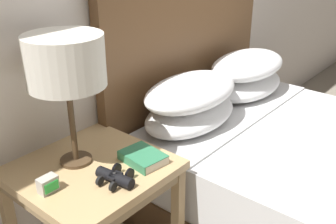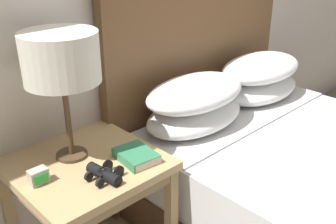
{
  "view_description": "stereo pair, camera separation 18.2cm",
  "coord_description": "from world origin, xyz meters",
  "px_view_note": "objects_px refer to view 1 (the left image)",
  "views": [
    {
      "loc": [
        -1.54,
        -0.43,
        1.44
      ],
      "look_at": [
        -0.26,
        0.63,
        0.69
      ],
      "focal_mm": 42.0,
      "sensor_mm": 36.0,
      "label": 1
    },
    {
      "loc": [
        -1.41,
        -0.57,
        1.44
      ],
      "look_at": [
        -0.26,
        0.63,
        0.69
      ],
      "focal_mm": 42.0,
      "sensor_mm": 36.0,
      "label": 2
    }
  ],
  "objects_px": {
    "bed": "(313,172)",
    "book_on_nightstand": "(143,158)",
    "nightstand": "(92,181)",
    "table_lamp": "(65,63)",
    "alarm_clock": "(48,184)",
    "binoculars_pair": "(115,177)"
  },
  "relations": [
    {
      "from": "nightstand",
      "to": "alarm_clock",
      "type": "bearing_deg",
      "value": -173.96
    },
    {
      "from": "nightstand",
      "to": "bed",
      "type": "height_order",
      "value": "bed"
    },
    {
      "from": "bed",
      "to": "book_on_nightstand",
      "type": "xyz_separation_m",
      "value": [
        -0.81,
        0.44,
        0.29
      ]
    },
    {
      "from": "binoculars_pair",
      "to": "alarm_clock",
      "type": "distance_m",
      "value": 0.24
    },
    {
      "from": "alarm_clock",
      "to": "table_lamp",
      "type": "bearing_deg",
      "value": 24.68
    },
    {
      "from": "table_lamp",
      "to": "nightstand",
      "type": "bearing_deg",
      "value": -76.14
    },
    {
      "from": "bed",
      "to": "table_lamp",
      "type": "height_order",
      "value": "bed"
    },
    {
      "from": "table_lamp",
      "to": "binoculars_pair",
      "type": "height_order",
      "value": "table_lamp"
    },
    {
      "from": "table_lamp",
      "to": "alarm_clock",
      "type": "distance_m",
      "value": 0.45
    },
    {
      "from": "table_lamp",
      "to": "book_on_nightstand",
      "type": "xyz_separation_m",
      "value": [
        0.17,
        -0.21,
        -0.4
      ]
    },
    {
      "from": "book_on_nightstand",
      "to": "binoculars_pair",
      "type": "bearing_deg",
      "value": -172.58
    },
    {
      "from": "book_on_nightstand",
      "to": "alarm_clock",
      "type": "distance_m",
      "value": 0.39
    },
    {
      "from": "nightstand",
      "to": "bed",
      "type": "distance_m",
      "value": 1.14
    },
    {
      "from": "bed",
      "to": "table_lamp",
      "type": "relative_size",
      "value": 3.67
    },
    {
      "from": "book_on_nightstand",
      "to": "binoculars_pair",
      "type": "height_order",
      "value": "binoculars_pair"
    },
    {
      "from": "nightstand",
      "to": "table_lamp",
      "type": "height_order",
      "value": "table_lamp"
    },
    {
      "from": "bed",
      "to": "book_on_nightstand",
      "type": "relative_size",
      "value": 10.08
    },
    {
      "from": "nightstand",
      "to": "alarm_clock",
      "type": "relative_size",
      "value": 8.36
    },
    {
      "from": "bed",
      "to": "table_lamp",
      "type": "distance_m",
      "value": 1.37
    },
    {
      "from": "table_lamp",
      "to": "book_on_nightstand",
      "type": "bearing_deg",
      "value": -50.54
    },
    {
      "from": "nightstand",
      "to": "binoculars_pair",
      "type": "bearing_deg",
      "value": -95.84
    },
    {
      "from": "nightstand",
      "to": "bed",
      "type": "relative_size",
      "value": 0.3
    }
  ]
}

